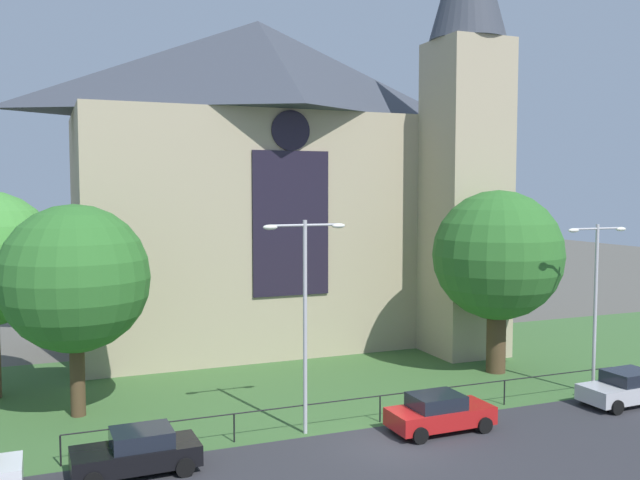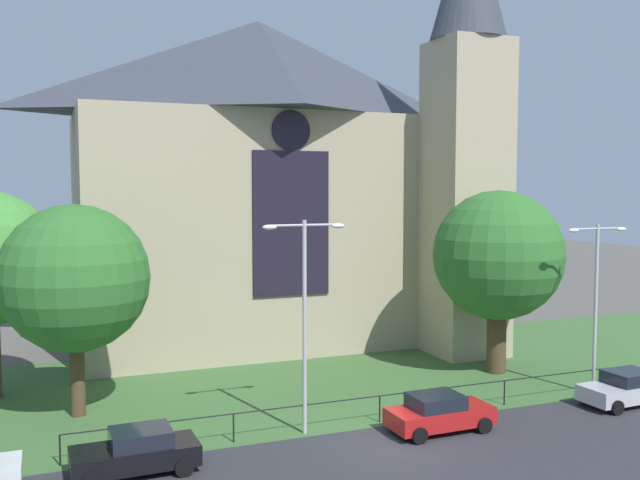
% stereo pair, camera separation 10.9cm
% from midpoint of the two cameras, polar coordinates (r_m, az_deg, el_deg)
% --- Properties ---
extents(ground, '(160.00, 160.00, 0.00)m').
position_cam_midpoint_polar(ground, '(36.03, -1.77, -11.25)').
color(ground, '#56544C').
extents(road_asphalt, '(120.00, 8.00, 0.01)m').
position_cam_midpoint_polar(road_asphalt, '(25.67, 7.90, -17.80)').
color(road_asphalt, '#2D2D33').
rests_on(road_asphalt, ground).
extents(grass_verge, '(120.00, 20.00, 0.01)m').
position_cam_midpoint_polar(grass_verge, '(34.23, -0.60, -12.08)').
color(grass_verge, '#3D6633').
rests_on(grass_verge, ground).
extents(church_building, '(23.20, 16.20, 26.00)m').
position_cam_midpoint_polar(church_building, '(43.71, -3.90, 5.08)').
color(church_building, tan).
rests_on(church_building, ground).
extents(iron_railing, '(24.80, 0.07, 1.13)m').
position_cam_midpoint_polar(iron_railing, '(29.45, 4.85, -12.91)').
color(iron_railing, black).
rests_on(iron_railing, ground).
extents(tree_left_near, '(6.22, 6.22, 8.99)m').
position_cam_midpoint_polar(tree_left_near, '(30.87, -19.56, -3.01)').
color(tree_left_near, '#4C3823').
rests_on(tree_left_near, ground).
extents(tree_right_near, '(6.73, 6.73, 9.56)m').
position_cam_midpoint_polar(tree_right_near, '(37.18, 14.29, -1.27)').
color(tree_right_near, '#4C3823').
rests_on(tree_right_near, ground).
extents(streetlamp_near, '(3.37, 0.26, 8.42)m').
position_cam_midpoint_polar(streetlamp_near, '(27.06, -1.35, -4.87)').
color(streetlamp_near, '#B2B2B7').
rests_on(streetlamp_near, ground).
extents(streetlamp_far, '(3.37, 0.26, 7.98)m').
position_cam_midpoint_polar(streetlamp_far, '(34.84, 21.62, -3.53)').
color(streetlamp_far, '#B2B2B7').
rests_on(streetlamp_far, ground).
extents(parked_car_black, '(4.24, 2.11, 1.51)m').
position_cam_midpoint_polar(parked_car_black, '(25.28, -14.89, -16.46)').
color(parked_car_black, black).
rests_on(parked_car_black, ground).
extents(parked_car_red, '(4.24, 2.09, 1.51)m').
position_cam_midpoint_polar(parked_car_red, '(28.77, 9.66, -13.80)').
color(parked_car_red, '#B21919').
rests_on(parked_car_red, ground).
extents(parked_car_silver, '(4.27, 2.17, 1.51)m').
position_cam_midpoint_polar(parked_car_silver, '(34.47, 23.74, -11.05)').
color(parked_car_silver, '#B7B7BC').
rests_on(parked_car_silver, ground).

